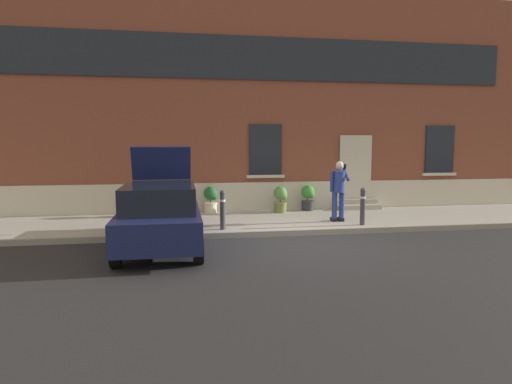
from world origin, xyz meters
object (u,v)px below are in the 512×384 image
Objects in this scene: planter_terracotta at (138,202)px; planter_olive at (281,199)px; bollard_near_person at (363,205)px; planter_charcoal at (308,197)px; bollard_far_left at (223,208)px; hatchback_car_navy at (160,215)px; planter_cream at (211,199)px; person_on_phone at (339,187)px.

planter_terracotta is 4.54m from planter_olive.
bollard_near_person is 2.97m from planter_charcoal.
planter_charcoal is at bearing 15.05° from planter_olive.
bollard_far_left is (-3.90, 0.00, 0.00)m from bollard_near_person.
planter_olive is 1.00× the size of planter_charcoal.
planter_cream is (1.43, 4.27, -0.19)m from hatchback_car_navy.
planter_charcoal is (-0.25, 2.25, -0.55)m from person_on_phone.
bollard_near_person is at bearing 14.23° from hatchback_car_navy.
planter_charcoal is (3.28, -0.01, 0.00)m from planter_cream.
planter_olive is (4.54, 0.03, 0.00)m from planter_terracotta.
bollard_far_left is 0.60× the size of person_on_phone.
bollard_far_left is 1.22× the size of planter_charcoal.
planter_cream is at bearing 92.34° from bollard_far_left.
bollard_near_person reaches higher than planter_cream.
hatchback_car_navy is 5.45m from planter_olive.
planter_charcoal is (1.01, 0.27, 0.00)m from planter_olive.
person_on_phone is at bearing -32.57° from planter_cream.
bollard_near_person is 0.60× the size of person_on_phone.
planter_cream is at bearing 71.42° from hatchback_car_navy.
planter_terracotta is 5.56m from planter_charcoal.
planter_cream is at bearing 179.83° from planter_charcoal.
person_on_phone is at bearing 127.34° from bollard_near_person.
planter_charcoal is (-0.73, 2.88, -0.11)m from bollard_near_person.
planter_olive is (2.27, -0.28, 0.00)m from planter_cream.
bollard_near_person is at bearing -56.21° from planter_olive.
planter_cream is 1.00× the size of planter_charcoal.
bollard_near_person is at bearing -75.79° from planter_charcoal.
bollard_far_left is 1.22× the size of planter_olive.
planter_cream is (-4.01, 2.89, -0.11)m from bollard_near_person.
bollard_far_left is at bearing -137.75° from planter_charcoal.
planter_terracotta is at bearing 132.86° from bollard_far_left.
planter_olive is at bearing 47.08° from hatchback_car_navy.
bollard_near_person is 3.90m from bollard_far_left.
person_on_phone reaches higher than planter_terracotta.
hatchback_car_navy is at bearing -138.33° from bollard_far_left.
bollard_near_person is 0.90m from person_on_phone.
hatchback_car_navy is at bearing -165.77° from bollard_near_person.
bollard_near_person is 1.22× the size of planter_cream.
planter_terracotta is at bearing 165.03° from person_on_phone.
hatchback_car_navy is 4.05m from planter_terracotta.
hatchback_car_navy is 3.89× the size of bollard_near_person.
planter_olive is at bearing 126.16° from person_on_phone.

